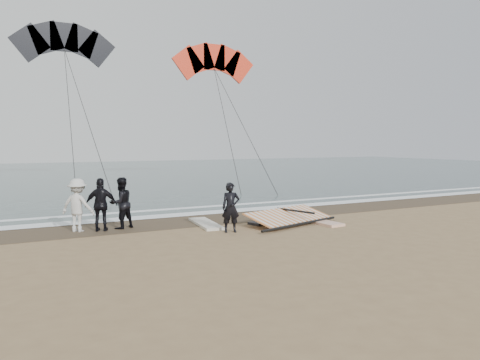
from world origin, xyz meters
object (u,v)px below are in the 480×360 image
object	(u,v)px
board_cream	(206,224)
man_main	(231,207)
board_white	(316,221)
sail_rig	(285,218)

from	to	relation	value
board_cream	man_main	bearing A→B (deg)	-75.90
board_white	board_cream	xyz separation A→B (m)	(-3.87, 1.39, 0.00)
board_white	sail_rig	world-z (taller)	sail_rig
man_main	sail_rig	bearing A→B (deg)	28.55
man_main	board_cream	xyz separation A→B (m)	(-0.21, 1.61, -0.77)
man_main	sail_rig	distance (m)	2.66
board_white	sail_rig	bearing A→B (deg)	157.01
man_main	sail_rig	size ratio (longest dim) A/B	0.43
board_cream	board_white	bearing A→B (deg)	-13.02
board_white	sail_rig	distance (m)	1.22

